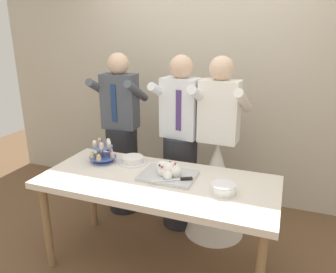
{
  "coord_description": "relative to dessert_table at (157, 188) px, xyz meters",
  "views": [
    {
      "loc": [
        0.86,
        -2.06,
        1.84
      ],
      "look_at": [
        0.03,
        0.15,
        1.07
      ],
      "focal_mm": 34.43,
      "sensor_mm": 36.0,
      "label": 1
    }
  ],
  "objects": [
    {
      "name": "ground_plane",
      "position": [
        0.0,
        0.0,
        -0.7
      ],
      "size": [
        8.0,
        8.0,
        0.0
      ],
      "primitive_type": "plane",
      "color": "brown"
    },
    {
      "name": "rear_wall",
      "position": [
        0.0,
        1.39,
        0.75
      ],
      "size": [
        5.2,
        0.1,
        2.9
      ],
      "primitive_type": "cube",
      "color": "beige",
      "rests_on": "ground_plane"
    },
    {
      "name": "dessert_table",
      "position": [
        0.0,
        0.0,
        0.0
      ],
      "size": [
        1.8,
        0.8,
        0.78
      ],
      "color": "silver",
      "rests_on": "ground_plane"
    },
    {
      "name": "cupcake_stand",
      "position": [
        -0.57,
        0.16,
        0.16
      ],
      "size": [
        0.23,
        0.23,
        0.21
      ],
      "color": "#4C66B2",
      "rests_on": "dessert_table"
    },
    {
      "name": "main_cake_tray",
      "position": [
        0.06,
        0.07,
        0.11
      ],
      "size": [
        0.42,
        0.33,
        0.13
      ],
      "color": "silver",
      "rests_on": "dessert_table"
    },
    {
      "name": "plate_stack",
      "position": [
        0.52,
        -0.04,
        0.11
      ],
      "size": [
        0.18,
        0.18,
        0.07
      ],
      "color": "white",
      "rests_on": "dessert_table"
    },
    {
      "name": "round_cake",
      "position": [
        -0.32,
        0.22,
        0.1
      ],
      "size": [
        0.24,
        0.24,
        0.06
      ],
      "color": "white",
      "rests_on": "dessert_table"
    },
    {
      "name": "person_groom",
      "position": [
        -0.03,
        0.64,
        0.05
      ],
      "size": [
        0.52,
        0.54,
        1.66
      ],
      "color": "#232328",
      "rests_on": "ground_plane"
    },
    {
      "name": "person_bride",
      "position": [
        0.33,
        0.63,
        -0.12
      ],
      "size": [
        0.56,
        0.56,
        1.66
      ],
      "color": "white",
      "rests_on": "ground_plane"
    },
    {
      "name": "person_guest",
      "position": [
        -0.69,
        0.71,
        0.05
      ],
      "size": [
        0.5,
        0.52,
        1.66
      ],
      "color": "#232328",
      "rests_on": "ground_plane"
    }
  ]
}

